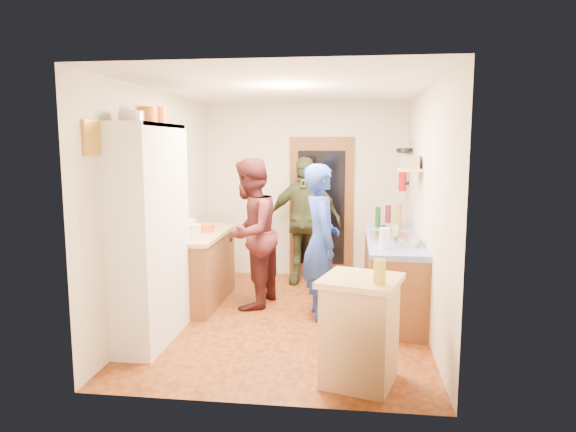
% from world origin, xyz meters
% --- Properties ---
extents(floor, '(3.00, 4.00, 0.02)m').
position_xyz_m(floor, '(0.00, 0.00, -0.01)').
color(floor, brown).
rests_on(floor, ground).
extents(ceiling, '(3.00, 4.00, 0.02)m').
position_xyz_m(ceiling, '(0.00, 0.00, 2.61)').
color(ceiling, silver).
rests_on(ceiling, ground).
extents(wall_back, '(3.00, 0.02, 2.60)m').
position_xyz_m(wall_back, '(0.00, 2.01, 1.30)').
color(wall_back, beige).
rests_on(wall_back, ground).
extents(wall_front, '(3.00, 0.02, 2.60)m').
position_xyz_m(wall_front, '(0.00, -2.01, 1.30)').
color(wall_front, beige).
rests_on(wall_front, ground).
extents(wall_left, '(0.02, 4.00, 2.60)m').
position_xyz_m(wall_left, '(-1.51, 0.00, 1.30)').
color(wall_left, beige).
rests_on(wall_left, ground).
extents(wall_right, '(0.02, 4.00, 2.60)m').
position_xyz_m(wall_right, '(1.51, 0.00, 1.30)').
color(wall_right, beige).
rests_on(wall_right, ground).
extents(door_frame, '(0.95, 0.06, 2.10)m').
position_xyz_m(door_frame, '(0.25, 1.97, 1.05)').
color(door_frame, brown).
rests_on(door_frame, ground).
extents(door_glass, '(0.70, 0.02, 1.70)m').
position_xyz_m(door_glass, '(0.25, 1.94, 1.05)').
color(door_glass, black).
rests_on(door_glass, door_frame).
extents(hutch_body, '(0.40, 1.20, 2.20)m').
position_xyz_m(hutch_body, '(-1.30, -0.80, 1.10)').
color(hutch_body, white).
rests_on(hutch_body, ground).
extents(hutch_top_shelf, '(0.40, 1.14, 0.04)m').
position_xyz_m(hutch_top_shelf, '(-1.30, -0.80, 2.18)').
color(hutch_top_shelf, white).
rests_on(hutch_top_shelf, hutch_body).
extents(plate_stack, '(0.23, 0.23, 0.10)m').
position_xyz_m(plate_stack, '(-1.30, -1.15, 2.25)').
color(plate_stack, white).
rests_on(plate_stack, hutch_top_shelf).
extents(orange_pot_a, '(0.20, 0.20, 0.16)m').
position_xyz_m(orange_pot_a, '(-1.30, -0.77, 2.28)').
color(orange_pot_a, orange).
rests_on(orange_pot_a, hutch_top_shelf).
extents(orange_pot_b, '(0.20, 0.20, 0.18)m').
position_xyz_m(orange_pot_b, '(-1.30, -0.47, 2.29)').
color(orange_pot_b, orange).
rests_on(orange_pot_b, hutch_top_shelf).
extents(left_counter_base, '(0.60, 1.40, 0.85)m').
position_xyz_m(left_counter_base, '(-1.20, 0.45, 0.42)').
color(left_counter_base, brown).
rests_on(left_counter_base, ground).
extents(left_counter_top, '(0.64, 1.44, 0.05)m').
position_xyz_m(left_counter_top, '(-1.20, 0.45, 0.88)').
color(left_counter_top, tan).
rests_on(left_counter_top, left_counter_base).
extents(toaster, '(0.26, 0.20, 0.18)m').
position_xyz_m(toaster, '(-1.15, -0.00, 0.99)').
color(toaster, white).
rests_on(toaster, left_counter_top).
extents(kettle, '(0.18, 0.18, 0.19)m').
position_xyz_m(kettle, '(-1.25, 0.28, 1.00)').
color(kettle, white).
rests_on(kettle, left_counter_top).
extents(orange_bowl, '(0.23, 0.23, 0.09)m').
position_xyz_m(orange_bowl, '(-1.12, 0.54, 0.95)').
color(orange_bowl, orange).
rests_on(orange_bowl, left_counter_top).
extents(chopping_board, '(0.33, 0.27, 0.02)m').
position_xyz_m(chopping_board, '(-1.18, 1.02, 0.91)').
color(chopping_board, tan).
rests_on(chopping_board, left_counter_top).
extents(right_counter_base, '(0.60, 2.20, 0.84)m').
position_xyz_m(right_counter_base, '(1.20, 0.50, 0.42)').
color(right_counter_base, brown).
rests_on(right_counter_base, ground).
extents(right_counter_top, '(0.62, 2.22, 0.06)m').
position_xyz_m(right_counter_top, '(1.20, 0.50, 0.87)').
color(right_counter_top, '#0412AF').
rests_on(right_counter_top, right_counter_base).
extents(hob, '(0.55, 0.58, 0.04)m').
position_xyz_m(hob, '(1.20, 0.34, 0.92)').
color(hob, silver).
rests_on(hob, right_counter_top).
extents(pot_on_hob, '(0.20, 0.20, 0.13)m').
position_xyz_m(pot_on_hob, '(1.15, 0.38, 1.00)').
color(pot_on_hob, silver).
rests_on(pot_on_hob, hob).
extents(bottle_a, '(0.08, 0.08, 0.27)m').
position_xyz_m(bottle_a, '(1.05, 1.15, 1.04)').
color(bottle_a, '#143F14').
rests_on(bottle_a, right_counter_top).
extents(bottle_b, '(0.10, 0.10, 0.30)m').
position_xyz_m(bottle_b, '(1.18, 1.12, 1.05)').
color(bottle_b, '#591419').
rests_on(bottle_b, right_counter_top).
extents(bottle_c, '(0.10, 0.10, 0.33)m').
position_xyz_m(bottle_c, '(1.31, 1.06, 1.06)').
color(bottle_c, olive).
rests_on(bottle_c, right_counter_top).
extents(paper_towel, '(0.11, 0.11, 0.22)m').
position_xyz_m(paper_towel, '(1.05, -0.28, 1.01)').
color(paper_towel, white).
rests_on(paper_towel, right_counter_top).
extents(mixing_bowl, '(0.36, 0.36, 0.11)m').
position_xyz_m(mixing_bowl, '(1.30, -0.09, 0.95)').
color(mixing_bowl, silver).
rests_on(mixing_bowl, right_counter_top).
extents(island_base, '(0.68, 0.68, 0.86)m').
position_xyz_m(island_base, '(0.79, -1.52, 0.43)').
color(island_base, tan).
rests_on(island_base, ground).
extents(island_top, '(0.77, 0.77, 0.05)m').
position_xyz_m(island_top, '(0.79, -1.52, 0.89)').
color(island_top, tan).
rests_on(island_top, island_base).
extents(cutting_board, '(0.41, 0.37, 0.02)m').
position_xyz_m(cutting_board, '(0.75, -1.46, 0.90)').
color(cutting_board, white).
rests_on(cutting_board, island_top).
extents(oil_jar, '(0.12, 0.12, 0.20)m').
position_xyz_m(oil_jar, '(0.93, -1.69, 1.01)').
color(oil_jar, '#AD9E2D').
rests_on(oil_jar, island_top).
extents(pan_rail, '(0.02, 0.65, 0.02)m').
position_xyz_m(pan_rail, '(1.46, 1.52, 2.05)').
color(pan_rail, silver).
rests_on(pan_rail, wall_right).
extents(pan_hang_a, '(0.18, 0.18, 0.05)m').
position_xyz_m(pan_hang_a, '(1.40, 1.35, 1.92)').
color(pan_hang_a, black).
rests_on(pan_hang_a, pan_rail).
extents(pan_hang_b, '(0.16, 0.16, 0.05)m').
position_xyz_m(pan_hang_b, '(1.40, 1.55, 1.90)').
color(pan_hang_b, black).
rests_on(pan_hang_b, pan_rail).
extents(pan_hang_c, '(0.17, 0.17, 0.05)m').
position_xyz_m(pan_hang_c, '(1.40, 1.75, 1.91)').
color(pan_hang_c, black).
rests_on(pan_hang_c, pan_rail).
extents(wall_shelf, '(0.26, 0.42, 0.03)m').
position_xyz_m(wall_shelf, '(1.37, 0.45, 1.70)').
color(wall_shelf, tan).
rests_on(wall_shelf, wall_right).
extents(radio, '(0.26, 0.33, 0.15)m').
position_xyz_m(radio, '(1.37, 0.45, 1.79)').
color(radio, silver).
rests_on(radio, wall_shelf).
extents(ext_bracket, '(0.06, 0.10, 0.04)m').
position_xyz_m(ext_bracket, '(1.47, 1.70, 1.45)').
color(ext_bracket, black).
rests_on(ext_bracket, wall_right).
extents(fire_extinguisher, '(0.11, 0.11, 0.32)m').
position_xyz_m(fire_extinguisher, '(1.41, 1.70, 1.50)').
color(fire_extinguisher, red).
rests_on(fire_extinguisher, wall_right).
extents(picture_frame, '(0.03, 0.25, 0.30)m').
position_xyz_m(picture_frame, '(-1.48, -1.55, 2.05)').
color(picture_frame, gold).
rests_on(picture_frame, wall_left).
extents(person_hob, '(0.58, 0.74, 1.78)m').
position_xyz_m(person_hob, '(0.40, 0.08, 0.89)').
color(person_hob, '#213C9C').
rests_on(person_hob, ground).
extents(person_left, '(0.86, 1.01, 1.84)m').
position_xyz_m(person_left, '(-0.48, 0.43, 0.92)').
color(person_left, '#451A1C').
rests_on(person_left, ground).
extents(person_back, '(1.11, 0.56, 1.82)m').
position_xyz_m(person_back, '(0.04, 1.56, 0.91)').
color(person_back, '#343C23').
rests_on(person_back, ground).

